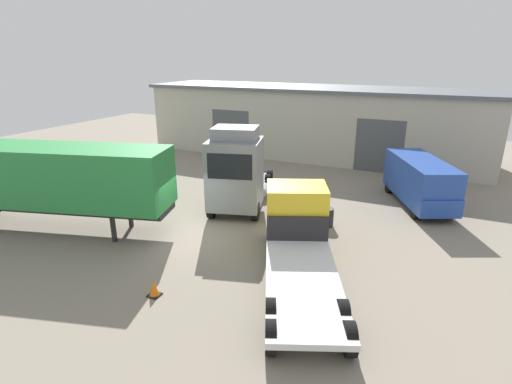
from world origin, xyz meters
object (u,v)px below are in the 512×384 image
object	(u,v)px
tractor_unit_grey	(237,173)
traffic_cone	(154,289)
delivery_van_blue	(421,181)
gravel_pile	(100,160)
oil_drum	(327,217)
flatbed_truck_yellow	(298,230)
container_trailer_green	(41,177)

from	to	relation	value
tractor_unit_grey	traffic_cone	xyz separation A→B (m)	(1.02, -8.02, -1.81)
delivery_van_blue	gravel_pile	size ratio (longest dim) A/B	1.38
oil_drum	traffic_cone	world-z (taller)	oil_drum
delivery_van_blue	traffic_cone	size ratio (longest dim) A/B	10.84
flatbed_truck_yellow	gravel_pile	xyz separation A→B (m)	(-16.52, 6.24, -0.49)
gravel_pile	traffic_cone	distance (m)	16.82
flatbed_truck_yellow	delivery_van_blue	bearing A→B (deg)	-47.77
container_trailer_green	delivery_van_blue	distance (m)	18.51
oil_drum	traffic_cone	distance (m)	8.88
flatbed_truck_yellow	oil_drum	xyz separation A→B (m)	(0.18, 3.71, -0.84)
flatbed_truck_yellow	traffic_cone	xyz separation A→B (m)	(-3.49, -4.37, -1.02)
flatbed_truck_yellow	oil_drum	world-z (taller)	flatbed_truck_yellow
tractor_unit_grey	container_trailer_green	bearing A→B (deg)	-66.76
delivery_van_blue	oil_drum	xyz separation A→B (m)	(-3.67, -4.70, -0.92)
tractor_unit_grey	traffic_cone	world-z (taller)	tractor_unit_grey
gravel_pile	oil_drum	distance (m)	16.90
flatbed_truck_yellow	traffic_cone	bearing A→B (deg)	118.17
gravel_pile	container_trailer_green	bearing A→B (deg)	-58.24
container_trailer_green	flatbed_truck_yellow	distance (m)	11.65
gravel_pile	tractor_unit_grey	bearing A→B (deg)	-12.19
tractor_unit_grey	gravel_pile	bearing A→B (deg)	-118.41
tractor_unit_grey	gravel_pile	world-z (taller)	tractor_unit_grey
delivery_van_blue	gravel_pile	xyz separation A→B (m)	(-20.37, -2.17, -0.57)
flatbed_truck_yellow	gravel_pile	size ratio (longest dim) A/B	1.92
tractor_unit_grey	gravel_pile	xyz separation A→B (m)	(-12.01, 2.59, -1.27)
traffic_cone	tractor_unit_grey	bearing A→B (deg)	97.27
tractor_unit_grey	flatbed_truck_yellow	bearing A→B (deg)	34.85
delivery_van_blue	oil_drum	size ratio (longest dim) A/B	6.78
tractor_unit_grey	traffic_cone	distance (m)	8.29
container_trailer_green	gravel_pile	distance (m)	9.87
container_trailer_green	flatbed_truck_yellow	world-z (taller)	container_trailer_green
flatbed_truck_yellow	oil_drum	distance (m)	3.81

